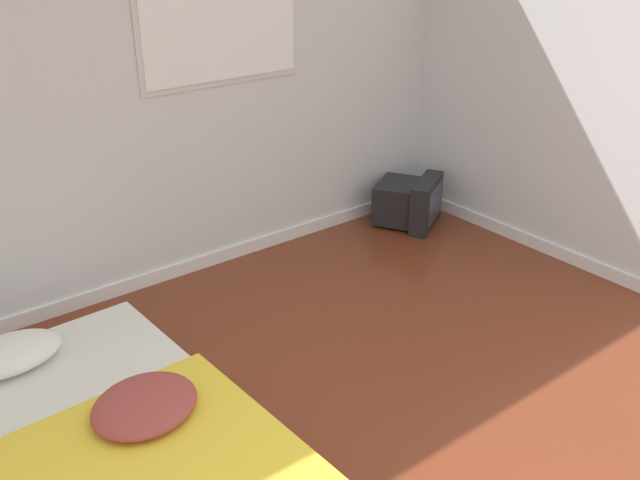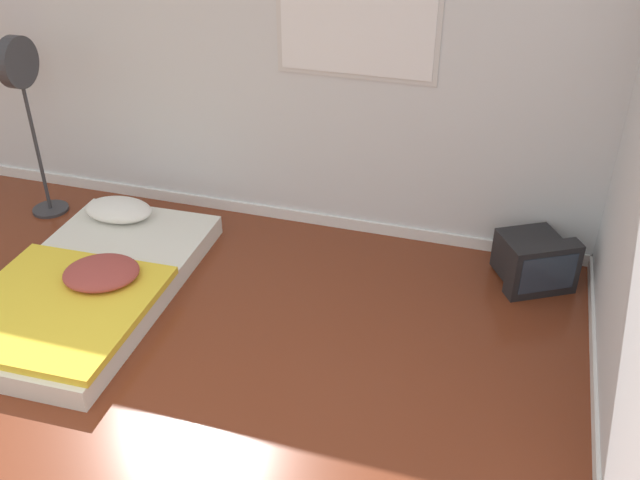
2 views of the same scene
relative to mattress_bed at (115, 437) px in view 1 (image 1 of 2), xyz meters
The scene contains 3 objects.
wall_back 1.95m from the mattress_bed, 63.21° to the left, with size 7.44×0.08×2.60m.
mattress_bed is the anchor object (origin of this frame).
crt_tv 2.98m from the mattress_bed, 20.06° to the left, with size 0.59×0.59×0.37m.
Camera 1 is at (-1.48, -0.83, 2.23)m, focal length 40.00 mm.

